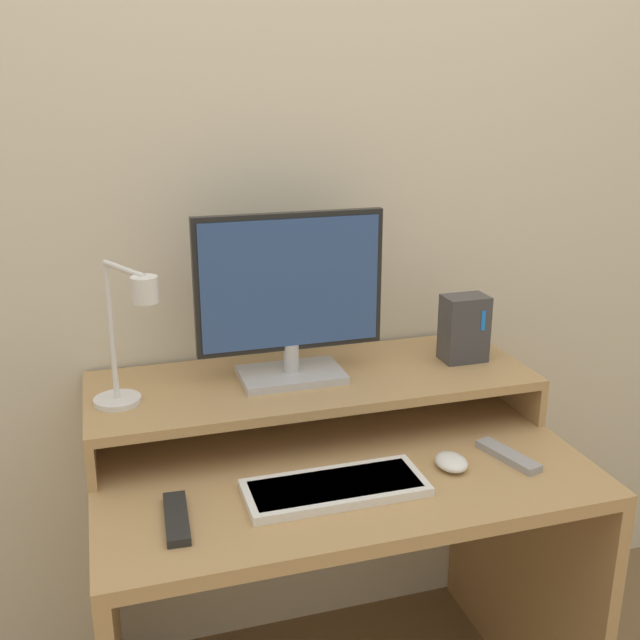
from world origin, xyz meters
name	(u,v)px	position (x,y,z in m)	size (l,w,h in m)	color
wall_back	(287,188)	(0.00, 0.73, 1.25)	(6.00, 0.05, 2.50)	beige
desk	(333,539)	(0.00, 0.35, 0.50)	(1.03, 0.69, 0.72)	tan
monitor_shelf	(313,384)	(0.00, 0.51, 0.82)	(1.03, 0.37, 0.12)	tan
monitor	(290,297)	(-0.05, 0.51, 1.04)	(0.43, 0.15, 0.39)	#BCBCC1
desk_lamp	(128,339)	(-0.41, 0.42, 1.00)	(0.14, 0.22, 0.32)	silver
router_dock	(464,328)	(0.39, 0.51, 0.92)	(0.11, 0.08, 0.16)	#3D3D42
keyboard	(335,487)	(-0.05, 0.19, 0.73)	(0.36, 0.15, 0.02)	white
mouse	(451,462)	(0.22, 0.21, 0.74)	(0.07, 0.08, 0.03)	white
remote_control	(177,518)	(-0.36, 0.17, 0.73)	(0.05, 0.17, 0.02)	black
remote_secondary	(508,456)	(0.35, 0.21, 0.73)	(0.08, 0.16, 0.02)	#99999E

